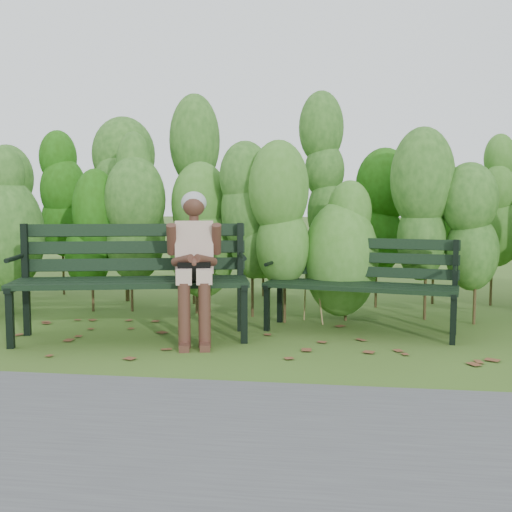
# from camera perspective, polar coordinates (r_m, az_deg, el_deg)

# --- Properties ---
(ground) EXTENTS (80.00, 80.00, 0.00)m
(ground) POSITION_cam_1_polar(r_m,az_deg,el_deg) (5.06, -0.55, -8.86)
(ground) COLOR #3E541E
(footpath) EXTENTS (60.00, 2.50, 0.01)m
(footpath) POSITION_cam_1_polar(r_m,az_deg,el_deg) (3.01, -6.99, -18.93)
(footpath) COLOR #474749
(footpath) RESTS_ON ground
(hedge_band) EXTENTS (11.04, 1.67, 2.42)m
(hedge_band) POSITION_cam_1_polar(r_m,az_deg,el_deg) (6.75, 1.75, 5.48)
(hedge_band) COLOR #47381E
(hedge_band) RESTS_ON ground
(leaf_litter) EXTENTS (6.04, 2.17, 0.01)m
(leaf_litter) POSITION_cam_1_polar(r_m,az_deg,el_deg) (4.96, -1.56, -9.13)
(leaf_litter) COLOR brown
(leaf_litter) RESTS_ON ground
(bench_left) EXTENTS (2.15, 1.12, 1.03)m
(bench_left) POSITION_cam_1_polar(r_m,az_deg,el_deg) (5.53, -11.64, -1.36)
(bench_left) COLOR black
(bench_left) RESTS_ON ground
(bench_right) EXTENTS (1.84, 0.92, 0.88)m
(bench_right) POSITION_cam_1_polar(r_m,az_deg,el_deg) (5.76, 10.00, -1.94)
(bench_right) COLOR black
(bench_right) RESTS_ON ground
(seated_woman) EXTENTS (0.51, 0.75, 1.32)m
(seated_woman) POSITION_cam_1_polar(r_m,az_deg,el_deg) (5.28, -5.91, 0.15)
(seated_woman) COLOR beige
(seated_woman) RESTS_ON ground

